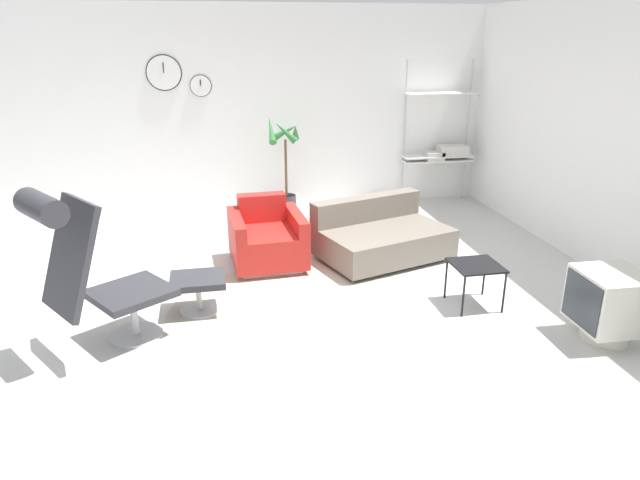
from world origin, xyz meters
The scene contains 12 objects.
ground_plane centered at (0.00, 0.00, 0.00)m, with size 12.00×12.00×0.00m, color silver.
wall_back centered at (0.00, 3.16, 1.40)m, with size 12.00×0.09×2.80m.
wall_right centered at (3.24, 0.00, 1.40)m, with size 0.06×12.00×2.80m.
round_rug centered at (-0.08, -0.31, 0.00)m, with size 2.37×2.37×0.01m.
lounge_chair centered at (-1.74, -0.64, 0.78)m, with size 1.11×1.00×1.36m.
ottoman centered at (-0.95, -0.09, 0.26)m, with size 0.49×0.42×0.34m.
armchair_red centered at (-0.21, 0.93, 0.28)m, with size 0.82×0.89×0.72m.
couch_low centered at (1.07, 0.88, 0.23)m, with size 1.61×1.31×0.64m.
side_table centered at (1.58, -0.46, 0.37)m, with size 0.44×0.44×0.41m.
crt_television centered at (2.38, -1.26, 0.33)m, with size 0.54×0.55×0.60m.
potted_plant centered at (0.25, 2.77, 0.59)m, with size 0.46×0.46×1.36m.
shelf_unit centered at (2.60, 2.92, 0.88)m, with size 1.04×0.28×2.07m.
Camera 1 is at (-0.77, -4.94, 2.42)m, focal length 32.00 mm.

